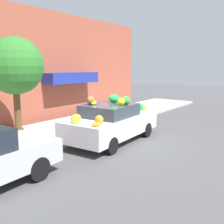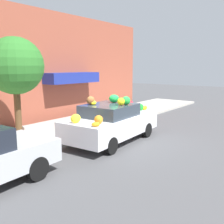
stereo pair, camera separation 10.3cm
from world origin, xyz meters
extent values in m
plane|color=#4C4C4F|center=(0.00, 0.00, 0.00)|extent=(60.00, 60.00, 0.00)
cube|color=#B2ADA3|center=(0.00, 2.70, 0.07)|extent=(24.00, 3.20, 0.13)
cube|color=#9E4C38|center=(0.00, 4.95, 2.77)|extent=(18.00, 0.30, 5.54)
cube|color=navy|center=(2.39, 4.35, 2.18)|extent=(3.35, 0.90, 0.55)
cylinder|color=brown|center=(-2.13, 2.61, 1.10)|extent=(0.24, 0.24, 1.95)
sphere|color=#2D7228|center=(-2.13, 2.61, 2.80)|extent=(2.06, 2.06, 2.06)
cylinder|color=red|center=(0.50, 1.70, 0.41)|extent=(0.20, 0.20, 0.55)
sphere|color=red|center=(0.50, 1.70, 0.74)|extent=(0.18, 0.18, 0.18)
cube|color=silver|center=(0.00, -0.13, 0.63)|extent=(4.17, 2.01, 0.70)
cube|color=#333D47|center=(-0.16, -0.14, 1.20)|extent=(1.92, 1.67, 0.44)
cylinder|color=black|center=(1.22, 0.76, 0.28)|extent=(0.57, 0.21, 0.57)
cylinder|color=black|center=(1.31, -0.88, 0.28)|extent=(0.57, 0.21, 0.57)
cylinder|color=black|center=(-1.31, 0.62, 0.28)|extent=(0.57, 0.21, 0.57)
cylinder|color=black|center=(-1.22, -1.02, 0.28)|extent=(0.57, 0.21, 0.57)
ellipsoid|color=pink|center=(1.27, 0.31, 1.10)|extent=(0.18, 0.30, 0.23)
sphere|color=pink|center=(1.28, 0.64, 1.11)|extent=(0.35, 0.35, 0.25)
ellipsoid|color=yellow|center=(-0.54, 0.30, 1.49)|extent=(0.25, 0.27, 0.14)
ellipsoid|color=yellow|center=(-1.76, 0.00, 1.13)|extent=(0.39, 0.31, 0.30)
ellipsoid|color=green|center=(0.37, 0.05, 1.57)|extent=(0.42, 0.42, 0.30)
ellipsoid|color=brown|center=(-0.61, 0.37, 1.57)|extent=(0.35, 0.30, 0.31)
ellipsoid|color=orange|center=(-1.74, -0.83, 1.05)|extent=(0.33, 0.27, 0.14)
ellipsoid|color=red|center=(1.76, 0.29, 1.16)|extent=(0.53, 0.52, 0.36)
ellipsoid|color=yellow|center=(-0.59, 0.25, 1.47)|extent=(0.25, 0.24, 0.11)
sphere|color=orange|center=(-1.41, -0.67, 1.12)|extent=(0.39, 0.39, 0.28)
ellipsoid|color=green|center=(1.63, -0.38, 1.12)|extent=(0.33, 0.33, 0.27)
sphere|color=green|center=(0.12, -0.68, 1.57)|extent=(0.43, 0.43, 0.31)
ellipsoid|color=#B238C8|center=(0.92, 0.37, 1.10)|extent=(0.39, 0.37, 0.25)
sphere|color=yellow|center=(-0.09, -0.60, 1.55)|extent=(0.28, 0.28, 0.27)
ellipsoid|color=yellow|center=(1.83, -0.46, 1.07)|extent=(0.26, 0.17, 0.18)
ellipsoid|color=#986030|center=(1.02, -0.18, 1.08)|extent=(0.40, 0.41, 0.20)
ellipsoid|color=black|center=(1.21, 0.49, 1.10)|extent=(0.28, 0.23, 0.25)
cylinder|color=black|center=(-3.94, 0.76, 0.30)|extent=(0.61, 0.21, 0.61)
cylinder|color=black|center=(-3.86, -0.77, 0.30)|extent=(0.61, 0.21, 0.61)
camera|label=1|loc=(-7.65, -5.84, 2.78)|focal=42.00mm
camera|label=2|loc=(-7.59, -5.92, 2.78)|focal=42.00mm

